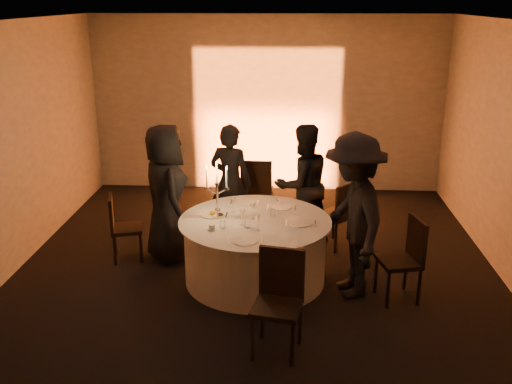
# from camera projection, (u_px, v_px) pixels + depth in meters

# --- Properties ---
(floor) EXTENTS (7.00, 7.00, 0.00)m
(floor) POSITION_uv_depth(u_px,v_px,m) (255.00, 279.00, 6.94)
(floor) COLOR black
(floor) RESTS_ON ground
(ceiling) EXTENTS (7.00, 7.00, 0.00)m
(ceiling) POSITION_uv_depth(u_px,v_px,m) (255.00, 22.00, 5.97)
(ceiling) COLOR silver
(ceiling) RESTS_ON wall_back
(wall_back) EXTENTS (7.00, 0.00, 7.00)m
(wall_back) POSITION_uv_depth(u_px,v_px,m) (267.00, 105.00, 9.76)
(wall_back) COLOR #A19C95
(wall_back) RESTS_ON floor
(wall_front) EXTENTS (7.00, 0.00, 7.00)m
(wall_front) POSITION_uv_depth(u_px,v_px,m) (217.00, 332.00, 3.15)
(wall_front) COLOR #A19C95
(wall_front) RESTS_ON floor
(uplighter_fixture) EXTENTS (0.25, 0.12, 0.10)m
(uplighter_fixture) POSITION_uv_depth(u_px,v_px,m) (266.00, 191.00, 9.95)
(uplighter_fixture) COLOR black
(uplighter_fixture) RESTS_ON floor
(banquet_table) EXTENTS (1.80, 1.80, 0.77)m
(banquet_table) POSITION_uv_depth(u_px,v_px,m) (255.00, 250.00, 6.82)
(banquet_table) COLOR black
(banquet_table) RESTS_ON floor
(chair_left) EXTENTS (0.47, 0.47, 0.88)m
(chair_left) POSITION_uv_depth(u_px,v_px,m) (120.00, 224.00, 7.31)
(chair_left) COLOR black
(chair_left) RESTS_ON floor
(chair_back_left) EXTENTS (0.47, 0.47, 1.04)m
(chair_back_left) POSITION_uv_depth(u_px,v_px,m) (257.00, 188.00, 8.38)
(chair_back_left) COLOR black
(chair_back_left) RESTS_ON floor
(chair_back_right) EXTENTS (0.58, 0.58, 0.93)m
(chair_back_right) POSITION_uv_depth(u_px,v_px,m) (340.00, 211.00, 7.65)
(chair_back_right) COLOR black
(chair_back_right) RESTS_ON floor
(chair_right) EXTENTS (0.51, 0.51, 0.96)m
(chair_right) POSITION_uv_depth(u_px,v_px,m) (406.00, 255.00, 6.32)
(chair_right) COLOR black
(chair_right) RESTS_ON floor
(chair_front) EXTENTS (0.52, 0.52, 1.01)m
(chair_front) POSITION_uv_depth(u_px,v_px,m) (279.00, 295.00, 5.41)
(chair_front) COLOR black
(chair_front) RESTS_ON floor
(guest_left) EXTENTS (0.89, 1.03, 1.77)m
(guest_left) POSITION_uv_depth(u_px,v_px,m) (166.00, 193.00, 7.26)
(guest_left) COLOR black
(guest_left) RESTS_ON floor
(guest_back_left) EXTENTS (0.69, 0.56, 1.64)m
(guest_back_left) POSITION_uv_depth(u_px,v_px,m) (231.00, 182.00, 7.88)
(guest_back_left) COLOR black
(guest_back_left) RESTS_ON floor
(guest_back_right) EXTENTS (1.01, 0.93, 1.68)m
(guest_back_right) POSITION_uv_depth(u_px,v_px,m) (302.00, 185.00, 7.72)
(guest_back_right) COLOR black
(guest_back_right) RESTS_ON floor
(guest_right) EXTENTS (0.96, 1.35, 1.89)m
(guest_right) POSITION_uv_depth(u_px,v_px,m) (353.00, 216.00, 6.33)
(guest_right) COLOR black
(guest_right) RESTS_ON floor
(plate_left) EXTENTS (0.36, 0.28, 0.08)m
(plate_left) POSITION_uv_depth(u_px,v_px,m) (212.00, 214.00, 6.84)
(plate_left) COLOR white
(plate_left) RESTS_ON banquet_table
(plate_back_left) EXTENTS (0.36, 0.28, 0.01)m
(plate_back_left) POSITION_uv_depth(u_px,v_px,m) (244.00, 202.00, 7.26)
(plate_back_left) COLOR white
(plate_back_left) RESTS_ON banquet_table
(plate_back_right) EXTENTS (0.35, 0.24, 0.01)m
(plate_back_right) POSITION_uv_depth(u_px,v_px,m) (281.00, 207.00, 7.08)
(plate_back_right) COLOR white
(plate_back_right) RESTS_ON banquet_table
(plate_right) EXTENTS (0.36, 0.28, 0.01)m
(plate_right) POSITION_uv_depth(u_px,v_px,m) (301.00, 223.00, 6.59)
(plate_right) COLOR white
(plate_right) RESTS_ON banquet_table
(plate_front) EXTENTS (0.36, 0.27, 0.01)m
(plate_front) POSITION_uv_depth(u_px,v_px,m) (245.00, 241.00, 6.10)
(plate_front) COLOR white
(plate_front) RESTS_ON banquet_table
(coffee_cup) EXTENTS (0.11, 0.11, 0.07)m
(coffee_cup) POSITION_uv_depth(u_px,v_px,m) (212.00, 227.00, 6.40)
(coffee_cup) COLOR white
(coffee_cup) RESTS_ON banquet_table
(candelabra) EXTENTS (0.29, 0.14, 0.69)m
(candelabra) POSITION_uv_depth(u_px,v_px,m) (217.00, 198.00, 6.73)
(candelabra) COLOR silver
(candelabra) RESTS_ON banquet_table
(wine_glass_a) EXTENTS (0.07, 0.07, 0.19)m
(wine_glass_a) POSITION_uv_depth(u_px,v_px,m) (253.00, 208.00, 6.68)
(wine_glass_a) COLOR white
(wine_glass_a) RESTS_ON banquet_table
(wine_glass_b) EXTENTS (0.07, 0.07, 0.19)m
(wine_glass_b) POSITION_uv_depth(u_px,v_px,m) (279.00, 203.00, 6.86)
(wine_glass_b) COLOR white
(wine_glass_b) RESTS_ON banquet_table
(wine_glass_c) EXTENTS (0.07, 0.07, 0.19)m
(wine_glass_c) POSITION_uv_depth(u_px,v_px,m) (233.00, 202.00, 6.88)
(wine_glass_c) COLOR white
(wine_glass_c) RESTS_ON banquet_table
(wine_glass_d) EXTENTS (0.07, 0.07, 0.19)m
(wine_glass_d) POSITION_uv_depth(u_px,v_px,m) (242.00, 214.00, 6.50)
(wine_glass_d) COLOR white
(wine_glass_d) RESTS_ON banquet_table
(wine_glass_e) EXTENTS (0.07, 0.07, 0.19)m
(wine_glass_e) POSITION_uv_depth(u_px,v_px,m) (257.00, 219.00, 6.34)
(wine_glass_e) COLOR white
(wine_glass_e) RESTS_ON banquet_table
(tumbler_a) EXTENTS (0.07, 0.07, 0.09)m
(tumbler_a) POSITION_uv_depth(u_px,v_px,m) (247.00, 224.00, 6.45)
(tumbler_a) COLOR white
(tumbler_a) RESTS_ON banquet_table
(tumbler_b) EXTENTS (0.07, 0.07, 0.09)m
(tumbler_b) POSITION_uv_depth(u_px,v_px,m) (273.00, 213.00, 6.79)
(tumbler_b) COLOR white
(tumbler_b) RESTS_ON banquet_table
(tumbler_c) EXTENTS (0.07, 0.07, 0.09)m
(tumbler_c) POSITION_uv_depth(u_px,v_px,m) (223.00, 225.00, 6.44)
(tumbler_c) COLOR white
(tumbler_c) RESTS_ON banquet_table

